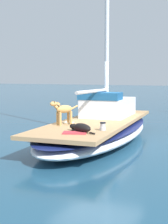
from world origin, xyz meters
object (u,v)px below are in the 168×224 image
at_px(dog_black, 81,128).
at_px(coiled_rope, 69,123).
at_px(deck_winch, 103,126).
at_px(dog_tan, 63,110).
at_px(sailboat_main, 98,130).
at_px(deck_towel, 75,133).

height_order(dog_black, coiled_rope, dog_black).
height_order(deck_winch, coiled_rope, deck_winch).
height_order(dog_tan, coiled_rope, dog_tan).
bearing_deg(dog_black, deck_winch, 51.26).
bearing_deg(coiled_rope, dog_black, -50.29).
distance_m(dog_black, deck_winch, 0.60).
xyz_separation_m(sailboat_main, dog_black, (0.51, -2.22, 0.43)).
bearing_deg(dog_tan, dog_black, -40.52).
xyz_separation_m(deck_winch, coiled_rope, (-1.35, 0.70, -0.08)).
bearing_deg(dog_black, deck_towel, -103.08).
xyz_separation_m(dog_tan, deck_winch, (1.35, -0.36, -0.32)).
distance_m(dog_black, deck_towel, 0.26).
bearing_deg(dog_tan, deck_towel, -49.27).
height_order(dog_tan, deck_winch, dog_tan).
bearing_deg(dog_tan, sailboat_main, 71.33).
xyz_separation_m(coiled_rope, deck_towel, (0.92, -1.41, -0.01)).
distance_m(deck_winch, deck_towel, 0.83).
distance_m(dog_black, coiled_rope, 1.53).
bearing_deg(deck_winch, sailboat_main, 116.89).
height_order(sailboat_main, deck_towel, deck_towel).
bearing_deg(dog_black, coiled_rope, 129.71).
relative_size(sailboat_main, dog_black, 8.33).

